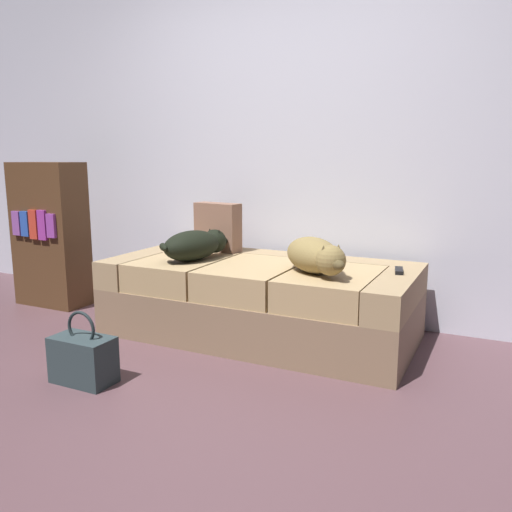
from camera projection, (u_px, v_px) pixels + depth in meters
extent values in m
plane|color=brown|center=(153.00, 408.00, 2.40)|extent=(10.00, 10.00, 0.00)
cube|color=silver|center=(297.00, 119.00, 3.67)|extent=(6.40, 0.10, 2.80)
cube|color=#856950|center=(259.00, 312.00, 3.37)|extent=(1.94, 0.91, 0.30)
cube|color=#9E835E|center=(149.00, 264.00, 3.70)|extent=(0.20, 0.91, 0.18)
cube|color=#9E835E|center=(398.00, 291.00, 2.95)|extent=(0.20, 0.91, 0.18)
cube|color=#9E835E|center=(281.00, 266.00, 3.64)|extent=(1.54, 0.20, 0.18)
cube|color=tan|center=(183.00, 272.00, 3.46)|extent=(0.50, 0.69, 0.18)
cube|color=tan|center=(252.00, 279.00, 3.24)|extent=(0.50, 0.69, 0.18)
cube|color=tan|center=(332.00, 288.00, 3.02)|extent=(0.50, 0.69, 0.18)
ellipsoid|color=black|center=(192.00, 246.00, 3.36)|extent=(0.35, 0.47, 0.19)
sphere|color=black|center=(215.00, 241.00, 3.50)|extent=(0.16, 0.16, 0.16)
ellipsoid|color=black|center=(222.00, 241.00, 3.56)|extent=(0.08, 0.10, 0.06)
cone|color=black|center=(210.00, 232.00, 3.52)|extent=(0.04, 0.04, 0.05)
cone|color=black|center=(219.00, 233.00, 3.47)|extent=(0.04, 0.04, 0.05)
ellipsoid|color=black|center=(164.00, 247.00, 3.25)|extent=(0.15, 0.15, 0.05)
ellipsoid|color=olive|center=(313.00, 255.00, 3.02)|extent=(0.50, 0.49, 0.20)
sphere|color=olive|center=(331.00, 260.00, 2.82)|extent=(0.17, 0.17, 0.17)
ellipsoid|color=#4F4226|center=(338.00, 265.00, 2.76)|extent=(0.11, 0.11, 0.06)
cone|color=#4F4226|center=(338.00, 249.00, 2.83)|extent=(0.04, 0.04, 0.05)
cone|color=#4F4226|center=(324.00, 250.00, 2.79)|extent=(0.04, 0.04, 0.05)
ellipsoid|color=olive|center=(305.00, 247.00, 3.22)|extent=(0.18, 0.10, 0.05)
cube|color=black|center=(399.00, 271.00, 3.02)|extent=(0.07, 0.16, 0.02)
cube|color=#815B49|center=(218.00, 227.00, 3.70)|extent=(0.35, 0.17, 0.34)
cube|color=#2B393D|center=(83.00, 360.00, 2.66)|extent=(0.32, 0.18, 0.24)
torus|color=#1E282A|center=(81.00, 328.00, 2.63)|extent=(0.18, 0.02, 0.18)
cube|color=#4F331D|center=(51.00, 234.00, 4.03)|extent=(0.56, 0.28, 1.10)
cube|color=#894C9E|center=(17.00, 223.00, 3.95)|extent=(0.08, 0.02, 0.18)
cube|color=#2950B0|center=(25.00, 224.00, 3.92)|extent=(0.08, 0.02, 0.19)
cube|color=red|center=(34.00, 224.00, 3.88)|extent=(0.08, 0.02, 0.22)
cube|color=purple|center=(42.00, 225.00, 3.84)|extent=(0.08, 0.02, 0.22)
cube|color=purple|center=(51.00, 226.00, 3.80)|extent=(0.08, 0.02, 0.17)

